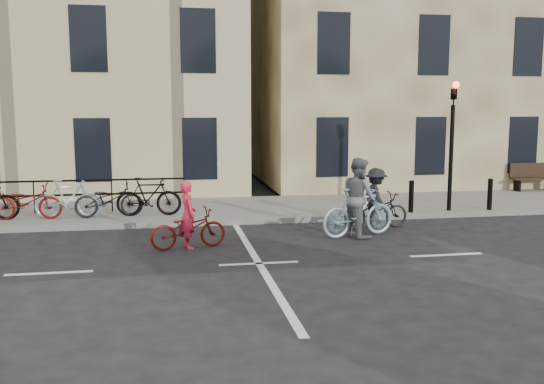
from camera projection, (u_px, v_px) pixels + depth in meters
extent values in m
plane|color=black|center=(259.00, 264.00, 12.07)|extent=(120.00, 120.00, 0.00)
cube|color=slate|center=(88.00, 214.00, 17.21)|extent=(46.00, 4.00, 0.15)
cube|color=#8E7D56|center=(422.00, 33.00, 25.44)|extent=(14.00, 10.00, 12.00)
cylinder|color=black|center=(451.00, 158.00, 17.16)|extent=(0.12, 0.12, 3.00)
imported|color=black|center=(454.00, 89.00, 16.88)|extent=(0.15, 0.18, 0.90)
sphere|color=#FF0C05|center=(456.00, 85.00, 16.75)|extent=(0.18, 0.18, 0.18)
cylinder|color=black|center=(411.00, 196.00, 17.00)|extent=(0.14, 0.14, 0.90)
cylinder|color=black|center=(490.00, 194.00, 17.42)|extent=(0.14, 0.14, 0.90)
cube|color=black|center=(517.00, 185.00, 21.29)|extent=(0.06, 0.38, 0.40)
cube|color=black|center=(533.00, 179.00, 21.36)|extent=(1.60, 0.40, 0.06)
cube|color=black|center=(530.00, 170.00, 21.49)|extent=(1.60, 0.06, 0.50)
cube|color=black|center=(54.00, 196.00, 16.89)|extent=(7.25, 0.04, 0.95)
imported|color=#650F0D|center=(27.00, 202.00, 15.92)|extent=(1.80, 0.63, 0.95)
imported|color=#8BABB6|center=(68.00, 199.00, 16.09)|extent=(1.75, 0.49, 1.05)
imported|color=black|center=(109.00, 200.00, 16.28)|extent=(1.80, 0.63, 0.95)
imported|color=black|center=(149.00, 197.00, 16.46)|extent=(1.75, 0.49, 1.05)
imported|color=#650F0D|center=(188.00, 229.00, 13.32)|extent=(1.78, 0.95, 0.89)
imported|color=#E12741|center=(188.00, 215.00, 13.27)|extent=(0.47, 0.61, 1.50)
imported|color=#8BABB6|center=(358.00, 212.00, 14.51)|extent=(2.05, 1.07, 1.19)
imported|color=slate|center=(359.00, 197.00, 14.46)|extent=(0.95, 1.09, 1.91)
imported|color=black|center=(376.00, 211.00, 15.53)|extent=(1.80, 0.78, 0.92)
imported|color=black|center=(376.00, 198.00, 15.48)|extent=(0.68, 1.06, 1.56)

